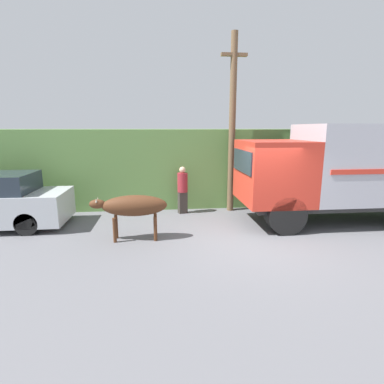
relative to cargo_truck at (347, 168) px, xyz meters
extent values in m
plane|color=slate|center=(-3.29, -1.42, -1.77)|extent=(60.00, 60.00, 0.00)
cube|color=#608C47|center=(-3.29, 5.25, -0.28)|extent=(32.00, 6.33, 2.97)
cube|color=#2D2D2D|center=(-0.13, 0.03, -1.11)|extent=(5.98, 1.82, 0.18)
cube|color=red|center=(-2.40, 0.03, -0.07)|extent=(1.95, 2.27, 1.90)
cube|color=#232D38|center=(-3.40, 0.03, 0.27)|extent=(0.04, 1.93, 0.66)
cube|color=#ADADB7|center=(0.85, 0.03, 0.17)|extent=(4.55, 2.27, 2.39)
cylinder|color=black|center=(-2.30, -0.85, -1.20)|extent=(1.13, 0.50, 1.13)
ellipsoid|color=#512D19|center=(-6.60, -0.92, -0.80)|extent=(1.75, 0.57, 0.57)
ellipsoid|color=#512D19|center=(-7.58, -0.92, -0.73)|extent=(0.43, 0.25, 0.25)
cone|color=#B7AD93|center=(-7.58, -1.02, -0.60)|extent=(0.06, 0.06, 0.11)
cone|color=#B7AD93|center=(-7.58, -0.82, -0.60)|extent=(0.06, 0.06, 0.11)
cylinder|color=#512D19|center=(-7.14, -1.08, -1.43)|extent=(0.09, 0.09, 0.68)
cylinder|color=#512D19|center=(-7.14, -0.76, -1.43)|extent=(0.09, 0.09, 0.68)
cylinder|color=#512D19|center=(-6.05, -1.08, -1.43)|extent=(0.09, 0.09, 0.68)
cylinder|color=#512D19|center=(-6.05, -0.76, -1.43)|extent=(0.09, 0.09, 0.68)
cylinder|color=black|center=(-9.72, -0.19, -1.44)|extent=(0.66, 0.28, 0.66)
cube|color=#38332D|center=(-5.11, 1.59, -1.37)|extent=(0.36, 0.29, 0.78)
cylinder|color=maroon|center=(-5.11, 1.59, -0.64)|extent=(0.46, 0.46, 0.68)
sphere|color=#DBB28E|center=(-5.11, 1.59, -0.19)|extent=(0.22, 0.22, 0.22)
cylinder|color=brown|center=(-3.32, 1.79, 1.33)|extent=(0.23, 0.23, 6.19)
cube|color=brown|center=(-3.32, 1.79, 3.68)|extent=(0.90, 0.19, 0.10)
camera|label=1|loc=(-5.87, -8.86, 1.24)|focal=28.00mm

